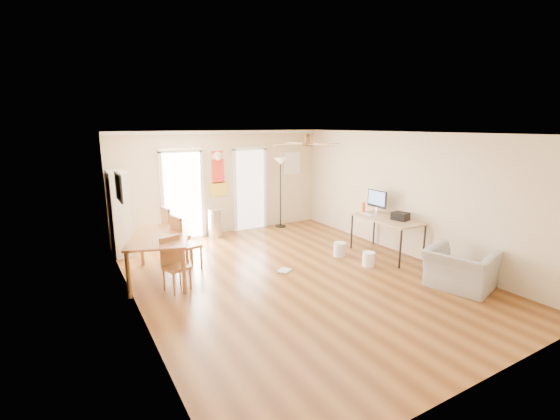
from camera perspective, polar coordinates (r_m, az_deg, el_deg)
floor at (r=7.18m, az=2.44°, el=-9.91°), size 7.00×7.00×0.00m
ceiling at (r=6.64m, az=2.65°, el=11.32°), size 5.50×7.00×0.00m
wall_back at (r=9.87m, az=-8.50°, el=4.02°), size 5.50×0.04×2.60m
wall_front at (r=4.39m, az=28.25°, el=-8.18°), size 5.50×0.04×2.60m
wall_left at (r=5.83m, az=-20.91°, el=-2.62°), size 0.04×7.00×2.60m
wall_right at (r=8.57m, az=18.24°, el=2.23°), size 0.04×7.00×2.60m
crown_molding at (r=6.64m, az=2.65°, el=10.97°), size 5.50×7.00×0.08m
kitchen_doorway at (r=9.57m, az=-14.26°, el=1.98°), size 0.90×0.10×2.10m
bathroom_doorway at (r=10.19m, az=-4.50°, el=2.96°), size 0.80×0.10×2.10m
wall_decal at (r=9.77m, az=-9.18°, el=5.39°), size 0.46×0.03×1.10m
ac_grille at (r=10.72m, az=1.80°, el=6.97°), size 0.50×0.04×0.60m
framed_poster at (r=7.11m, az=-22.86°, el=3.14°), size 0.04×0.66×0.48m
ceiling_fan at (r=6.39m, az=4.11°, el=9.73°), size 1.24×1.24×0.20m
bookshelf at (r=8.87m, az=-22.72°, el=-0.41°), size 0.46×0.85×1.80m
dining_table at (r=7.31m, az=-17.29°, el=-6.63°), size 1.45×1.87×0.82m
dining_chair_right_a at (r=8.25m, az=-15.11°, el=-3.26°), size 0.49×0.49×1.11m
dining_chair_right_b at (r=7.59m, az=-13.66°, el=-4.70°), size 0.51×0.51×1.07m
dining_chair_near at (r=6.71m, az=-15.15°, el=-7.84°), size 0.46×0.46×0.91m
trash_can at (r=9.64m, az=-9.61°, el=-1.97°), size 0.41×0.41×0.71m
torchiere_lamp at (r=10.37m, az=0.08°, el=2.55°), size 0.41×0.41×1.88m
computer_desk at (r=8.52m, az=15.46°, el=-3.84°), size 0.76×1.51×0.81m
imac at (r=8.79m, az=14.18°, el=1.19°), size 0.10×0.56×0.52m
keyboard at (r=8.65m, az=12.87°, el=-0.63°), size 0.18×0.38×0.01m
printer at (r=8.33m, az=17.44°, el=-0.88°), size 0.34×0.37×0.16m
orange_bottle at (r=8.88m, az=12.27°, el=0.43°), size 0.09×0.09×0.22m
wastebasket_a at (r=8.31m, az=8.84°, el=-5.78°), size 0.31×0.31×0.30m
wastebasket_b at (r=7.87m, az=13.01°, el=-7.10°), size 0.26×0.26×0.28m
floor_cloth at (r=7.41m, az=0.64°, el=-9.02°), size 0.33×0.32×0.04m
armchair at (r=7.28m, az=25.13°, el=-7.97°), size 1.16×1.25×0.68m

